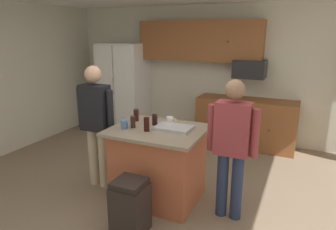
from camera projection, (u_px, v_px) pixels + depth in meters
floor at (159, 202)px, 3.93m from camera, size 7.04×7.04×0.00m
back_wall at (221, 73)px, 6.04m from camera, size 6.40×0.10×2.60m
cabinet_run_upper at (199, 41)px, 5.85m from camera, size 2.40×0.38×0.75m
cabinet_run_lower at (246, 123)px, 5.74m from camera, size 1.80×0.63×0.90m
refrigerator at (124, 88)px, 6.57m from camera, size 0.93×0.76×1.87m
microwave_over_range at (250, 69)px, 5.49m from camera, size 0.56×0.40×0.32m
kitchen_island at (158, 164)px, 3.89m from camera, size 1.15×0.94×0.95m
person_guest_right at (96, 119)px, 4.12m from camera, size 0.57×0.22×1.68m
person_guest_left at (232, 142)px, 3.38m from camera, size 0.57×0.22×1.62m
tumbler_amber at (133, 122)px, 3.79m from camera, size 0.06×0.06×0.15m
mug_blue_stoneware at (170, 120)px, 3.96m from camera, size 0.13×0.09×0.09m
glass_pilsner at (147, 124)px, 3.66m from camera, size 0.07×0.07×0.17m
glass_dark_ale at (155, 120)px, 3.90m from camera, size 0.07×0.07×0.14m
mug_ceramic_white at (124, 124)px, 3.76m from camera, size 0.13×0.09×0.11m
glass_short_whisky at (136, 115)px, 4.07m from camera, size 0.07×0.07×0.16m
serving_tray at (174, 128)px, 3.73m from camera, size 0.44×0.30×0.04m
trash_bin at (130, 207)px, 3.27m from camera, size 0.34×0.34×0.61m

